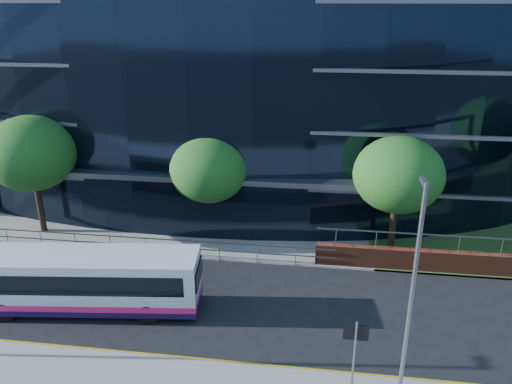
# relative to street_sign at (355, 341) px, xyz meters

# --- Properties ---
(ground) EXTENTS (200.00, 200.00, 0.00)m
(ground) POSITION_rel_street_sign_xyz_m (-4.50, 1.59, -2.15)
(ground) COLOR black
(ground) RESTS_ON ground
(kerb) EXTENTS (80.00, 0.25, 0.16)m
(kerb) POSITION_rel_street_sign_xyz_m (-4.50, 0.59, -2.07)
(kerb) COLOR gray
(kerb) RESTS_ON ground
(yellow_line_outer) EXTENTS (80.00, 0.08, 0.01)m
(yellow_line_outer) POSITION_rel_street_sign_xyz_m (-4.50, 0.79, -2.14)
(yellow_line_outer) COLOR gold
(yellow_line_outer) RESTS_ON ground
(yellow_line_inner) EXTENTS (80.00, 0.08, 0.01)m
(yellow_line_inner) POSITION_rel_street_sign_xyz_m (-4.50, 0.94, -2.14)
(yellow_line_inner) COLOR gold
(yellow_line_inner) RESTS_ON ground
(far_forecourt) EXTENTS (50.00, 8.00, 0.10)m
(far_forecourt) POSITION_rel_street_sign_xyz_m (-10.50, 12.59, -2.10)
(far_forecourt) COLOR gray
(far_forecourt) RESTS_ON ground
(glass_office) EXTENTS (44.00, 23.10, 16.00)m
(glass_office) POSITION_rel_street_sign_xyz_m (-8.50, 22.44, 5.85)
(glass_office) COLOR black
(glass_office) RESTS_ON ground
(guard_railings) EXTENTS (24.00, 0.05, 1.10)m
(guard_railings) POSITION_rel_street_sign_xyz_m (-12.50, 8.59, -1.33)
(guard_railings) COLOR slate
(guard_railings) RESTS_ON ground
(street_sign) EXTENTS (0.85, 0.09, 2.80)m
(street_sign) POSITION_rel_street_sign_xyz_m (0.00, 0.00, 0.00)
(street_sign) COLOR slate
(street_sign) RESTS_ON pavement_near
(tree_far_a) EXTENTS (4.95, 4.95, 6.98)m
(tree_far_a) POSITION_rel_street_sign_xyz_m (-17.50, 10.59, 2.71)
(tree_far_a) COLOR black
(tree_far_a) RESTS_ON ground
(tree_far_b) EXTENTS (4.29, 4.29, 6.05)m
(tree_far_b) POSITION_rel_street_sign_xyz_m (-7.50, 11.09, 2.06)
(tree_far_b) COLOR black
(tree_far_b) RESTS_ON ground
(tree_far_c) EXTENTS (4.62, 4.62, 6.51)m
(tree_far_c) POSITION_rel_street_sign_xyz_m (2.50, 10.59, 2.39)
(tree_far_c) COLOR black
(tree_far_c) RESTS_ON ground
(streetlight_east) EXTENTS (0.15, 0.77, 8.00)m
(streetlight_east) POSITION_rel_street_sign_xyz_m (1.50, -0.59, 2.29)
(streetlight_east) COLOR slate
(streetlight_east) RESTS_ON pavement_near
(city_bus) EXTENTS (10.19, 3.39, 2.70)m
(city_bus) POSITION_rel_street_sign_xyz_m (-11.31, 3.53, -0.72)
(city_bus) COLOR silver
(city_bus) RESTS_ON ground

